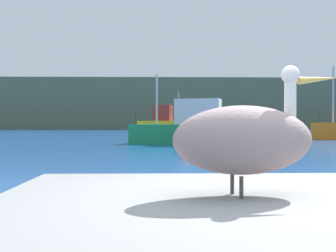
{
  "coord_description": "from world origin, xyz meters",
  "views": [
    {
      "loc": [
        -0.9,
        -3.04,
        1.19
      ],
      "look_at": [
        -0.31,
        20.13,
        0.98
      ],
      "focal_mm": 43.02,
      "sensor_mm": 36.0,
      "label": 1
    }
  ],
  "objects_px": {
    "mooring_buoy": "(184,146)",
    "pelican": "(245,139)",
    "fishing_boat_yellow": "(163,123)",
    "fishing_boat_green": "(194,128)"
  },
  "relations": [
    {
      "from": "mooring_buoy",
      "to": "pelican",
      "type": "bearing_deg",
      "value": -91.74
    },
    {
      "from": "pelican",
      "to": "fishing_boat_green",
      "type": "relative_size",
      "value": 0.19
    },
    {
      "from": "fishing_boat_yellow",
      "to": "mooring_buoy",
      "type": "xyz_separation_m",
      "value": [
        0.41,
        -28.48,
        -0.83
      ]
    },
    {
      "from": "fishing_boat_yellow",
      "to": "mooring_buoy",
      "type": "distance_m",
      "value": 28.5
    },
    {
      "from": "pelican",
      "to": "fishing_boat_green",
      "type": "height_order",
      "value": "fishing_boat_green"
    },
    {
      "from": "fishing_boat_green",
      "to": "fishing_boat_yellow",
      "type": "xyz_separation_m",
      "value": [
        -1.36,
        22.29,
        0.22
      ]
    },
    {
      "from": "fishing_boat_green",
      "to": "mooring_buoy",
      "type": "xyz_separation_m",
      "value": [
        -0.95,
        -6.19,
        -0.61
      ]
    },
    {
      "from": "pelican",
      "to": "fishing_boat_yellow",
      "type": "xyz_separation_m",
      "value": [
        -0.03,
        41.23,
        0.01
      ]
    },
    {
      "from": "fishing_boat_yellow",
      "to": "mooring_buoy",
      "type": "bearing_deg",
      "value": -67.55
    },
    {
      "from": "fishing_boat_green",
      "to": "mooring_buoy",
      "type": "bearing_deg",
      "value": 97.01
    }
  ]
}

